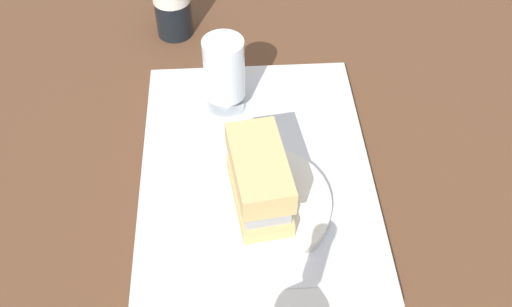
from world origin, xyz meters
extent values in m
plane|color=brown|center=(0.00, 0.00, 0.00)|extent=(3.00, 3.00, 0.00)
cube|color=silver|center=(0.00, 0.00, 0.01)|extent=(0.44, 0.32, 0.02)
cube|color=silver|center=(0.00, 0.00, 0.02)|extent=(0.38, 0.27, 0.00)
cylinder|color=silver|center=(-0.07, 0.00, 0.03)|extent=(0.19, 0.19, 0.01)
cube|color=tan|center=(-0.07, 0.00, 0.05)|extent=(0.14, 0.08, 0.02)
cube|color=#9EA3A8|center=(-0.07, 0.00, 0.07)|extent=(0.13, 0.07, 0.02)
cube|color=silver|center=(-0.07, 0.00, 0.08)|extent=(0.12, 0.07, 0.01)
sphere|color=#47932D|center=(-0.02, 0.00, 0.09)|extent=(0.04, 0.04, 0.04)
cube|color=tan|center=(-0.07, 0.00, 0.10)|extent=(0.14, 0.08, 0.04)
cylinder|color=silver|center=(0.12, 0.04, 0.02)|extent=(0.06, 0.06, 0.01)
cylinder|color=silver|center=(0.12, 0.04, 0.04)|extent=(0.01, 0.01, 0.02)
cylinder|color=silver|center=(0.12, 0.04, 0.10)|extent=(0.06, 0.06, 0.09)
cylinder|color=gold|center=(0.12, 0.04, 0.07)|extent=(0.06, 0.06, 0.04)
cylinder|color=white|center=(0.12, 0.04, 0.09)|extent=(0.05, 0.05, 0.01)
camera|label=1|loc=(-0.52, 0.03, 0.64)|focal=40.49mm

